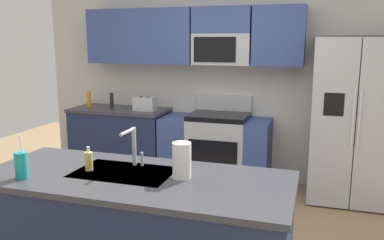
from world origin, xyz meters
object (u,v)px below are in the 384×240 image
(refrigerator, at_px, (353,120))
(drink_cup_teal, at_px, (21,165))
(toaster, at_px, (145,104))
(sink_faucet, at_px, (133,144))
(soap_dispenser, at_px, (89,161))
(paper_towel_roll, at_px, (182,160))
(range_oven, at_px, (216,149))
(pepper_mill, at_px, (112,100))
(bottle_orange, at_px, (89,99))

(refrigerator, height_order, drink_cup_teal, refrigerator)
(toaster, xyz_separation_m, sink_faucet, (0.90, -2.19, 0.08))
(refrigerator, height_order, soap_dispenser, refrigerator)
(refrigerator, xyz_separation_m, paper_towel_roll, (-1.22, -2.31, 0.09))
(sink_faucet, xyz_separation_m, drink_cup_teal, (-0.58, -0.46, -0.08))
(range_oven, relative_size, refrigerator, 0.74)
(refrigerator, relative_size, pepper_mill, 8.97)
(bottle_orange, relative_size, paper_towel_roll, 0.92)
(range_oven, relative_size, bottle_orange, 6.15)
(bottle_orange, bearing_deg, soap_dispenser, -58.30)
(sink_faucet, bearing_deg, soap_dispenser, -144.86)
(pepper_mill, relative_size, bottle_orange, 0.93)
(range_oven, distance_m, drink_cup_teal, 2.83)
(refrigerator, bearing_deg, soap_dispenser, -128.77)
(pepper_mill, height_order, soap_dispenser, pepper_mill)
(bottle_orange, bearing_deg, sink_faucet, -51.98)
(refrigerator, height_order, pepper_mill, refrigerator)
(refrigerator, distance_m, bottle_orange, 3.39)
(range_oven, height_order, paper_towel_roll, paper_towel_roll)
(bottle_orange, bearing_deg, toaster, -3.06)
(sink_faucet, distance_m, soap_dispenser, 0.33)
(toaster, height_order, drink_cup_teal, drink_cup_teal)
(soap_dispenser, relative_size, paper_towel_roll, 0.71)
(range_oven, height_order, bottle_orange, bottle_orange)
(pepper_mill, bearing_deg, paper_towel_roll, -52.61)
(refrigerator, distance_m, soap_dispenser, 3.02)
(soap_dispenser, bearing_deg, paper_towel_roll, 3.75)
(refrigerator, relative_size, soap_dispenser, 10.88)
(toaster, relative_size, sink_faucet, 0.99)
(range_oven, height_order, soap_dispenser, range_oven)
(toaster, xyz_separation_m, paper_towel_roll, (1.31, -2.33, 0.03))
(refrigerator, distance_m, pepper_mill, 3.04)
(refrigerator, height_order, paper_towel_roll, refrigerator)
(pepper_mill, bearing_deg, bottle_orange, -179.31)
(drink_cup_teal, distance_m, soap_dispenser, 0.43)
(pepper_mill, xyz_separation_m, paper_towel_roll, (1.82, -2.38, 0.02))
(refrigerator, bearing_deg, pepper_mill, 178.69)
(bottle_orange, height_order, sink_faucet, sink_faucet)
(range_oven, xyz_separation_m, bottle_orange, (-1.80, -0.01, 0.57))
(refrigerator, distance_m, sink_faucet, 2.72)
(pepper_mill, height_order, sink_faucet, sink_faucet)
(bottle_orange, relative_size, sink_faucet, 0.78)
(toaster, bearing_deg, pepper_mill, 174.38)
(pepper_mill, distance_m, soap_dispenser, 2.68)
(soap_dispenser, distance_m, paper_towel_roll, 0.68)
(toaster, relative_size, pepper_mill, 1.36)
(drink_cup_teal, bearing_deg, soap_dispenser, 40.51)
(paper_towel_roll, bearing_deg, pepper_mill, 127.39)
(bottle_orange, distance_m, drink_cup_teal, 2.94)
(drink_cup_teal, bearing_deg, bottle_orange, 113.35)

